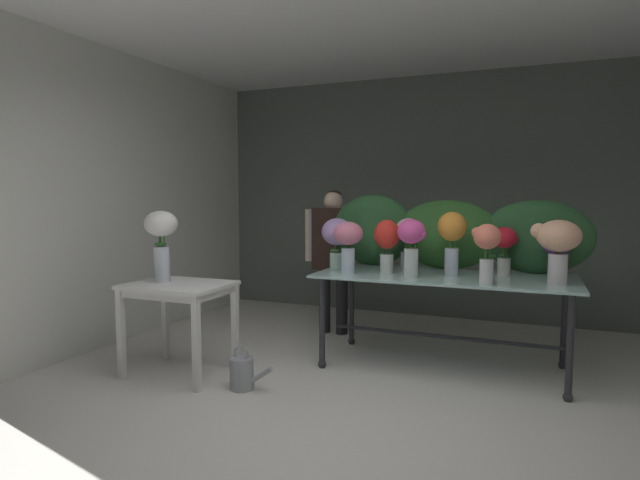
% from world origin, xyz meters
% --- Properties ---
extents(ground_plane, '(8.38, 8.38, 0.00)m').
position_xyz_m(ground_plane, '(0.00, 1.90, 0.00)').
color(ground_plane, silver).
extents(wall_back, '(5.36, 0.12, 2.86)m').
position_xyz_m(wall_back, '(0.00, 3.81, 1.43)').
color(wall_back, slate).
rests_on(wall_back, ground).
extents(wall_left, '(0.12, 3.93, 2.86)m').
position_xyz_m(wall_left, '(-2.68, 1.90, 1.43)').
color(wall_left, silver).
rests_on(wall_left, ground).
extents(ceiling_slab, '(5.48, 3.93, 0.12)m').
position_xyz_m(ceiling_slab, '(0.00, 1.90, 2.92)').
color(ceiling_slab, silver).
rests_on(ceiling_slab, wall_back).
extents(display_table_glass, '(2.08, 0.96, 0.80)m').
position_xyz_m(display_table_glass, '(0.49, 1.87, 0.69)').
color(display_table_glass, '#ABD5CF').
rests_on(display_table_glass, ground).
extents(side_table_white, '(0.79, 0.62, 0.75)m').
position_xyz_m(side_table_white, '(-1.46, 0.90, 0.65)').
color(side_table_white, white).
rests_on(side_table_white, ground).
extents(florist, '(0.64, 0.24, 1.51)m').
position_xyz_m(florist, '(-0.76, 2.56, 0.93)').
color(florist, '#232328').
rests_on(florist, ground).
extents(foliage_backdrop, '(2.27, 0.32, 0.66)m').
position_xyz_m(foliage_backdrop, '(0.45, 2.23, 1.11)').
color(foliage_backdrop, '#28562D').
rests_on(foliage_backdrop, display_table_glass).
extents(vase_lilac_lilies, '(0.28, 0.28, 0.45)m').
position_xyz_m(vase_lilac_lilies, '(-0.46, 1.88, 1.09)').
color(vase_lilac_lilies, silver).
rests_on(vase_lilac_lilies, display_table_glass).
extents(vase_peach_snapdragons, '(0.35, 0.31, 0.48)m').
position_xyz_m(vase_peach_snapdragons, '(1.33, 1.69, 1.11)').
color(vase_peach_snapdragons, silver).
rests_on(vase_peach_snapdragons, display_table_glass).
extents(vase_coral_dahlias, '(0.21, 0.20, 0.45)m').
position_xyz_m(vase_coral_dahlias, '(0.85, 1.50, 1.08)').
color(vase_coral_dahlias, silver).
rests_on(vase_coral_dahlias, display_table_glass).
extents(vase_fuchsia_carnations, '(0.24, 0.23, 0.47)m').
position_xyz_m(vase_fuchsia_carnations, '(0.27, 1.63, 1.09)').
color(vase_fuchsia_carnations, silver).
rests_on(vase_fuchsia_carnations, display_table_glass).
extents(vase_scarlet_peonies, '(0.24, 0.22, 0.45)m').
position_xyz_m(vase_scarlet_peonies, '(0.02, 1.79, 1.07)').
color(vase_scarlet_peonies, silver).
rests_on(vase_scarlet_peonies, display_table_glass).
extents(vase_rosy_anemones, '(0.25, 0.25, 0.44)m').
position_xyz_m(vase_rosy_anemones, '(-0.27, 1.63, 1.07)').
color(vase_rosy_anemones, silver).
rests_on(vase_rosy_anemones, display_table_glass).
extents(vase_sunset_stock, '(0.23, 0.23, 0.52)m').
position_xyz_m(vase_sunset_stock, '(0.55, 1.86, 1.13)').
color(vase_sunset_stock, silver).
rests_on(vase_sunset_stock, display_table_glass).
extents(vase_crimson_ranunculus, '(0.21, 0.20, 0.40)m').
position_xyz_m(vase_crimson_ranunculus, '(0.95, 2.05, 1.04)').
color(vase_crimson_ranunculus, silver).
rests_on(vase_crimson_ranunculus, display_table_glass).
extents(vase_blush_tulips, '(0.24, 0.23, 0.46)m').
position_xyz_m(vase_blush_tulips, '(0.15, 2.05, 1.08)').
color(vase_blush_tulips, silver).
rests_on(vase_blush_tulips, display_table_glass).
extents(vase_violet_roses, '(0.26, 0.26, 0.41)m').
position_xyz_m(vase_violet_roses, '(1.34, 1.99, 1.06)').
color(vase_violet_roses, silver).
rests_on(vase_violet_roses, display_table_glass).
extents(vase_white_roses_tall, '(0.27, 0.27, 0.58)m').
position_xyz_m(vase_white_roses_tall, '(-1.62, 0.90, 1.12)').
color(vase_white_roses_tall, silver).
rests_on(vase_white_roses_tall, side_table_white).
extents(watering_can, '(0.35, 0.18, 0.34)m').
position_xyz_m(watering_can, '(-0.82, 0.81, 0.13)').
color(watering_can, '#999EA3').
rests_on(watering_can, ground).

